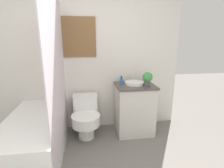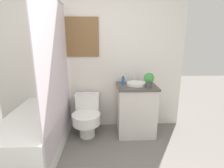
{
  "view_description": "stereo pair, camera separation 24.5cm",
  "coord_description": "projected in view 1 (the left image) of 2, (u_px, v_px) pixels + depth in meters",
  "views": [
    {
      "loc": [
        -0.01,
        -0.8,
        1.49
      ],
      "look_at": [
        0.34,
        1.55,
        0.87
      ],
      "focal_mm": 28.0,
      "sensor_mm": 36.0,
      "label": 1
    },
    {
      "loc": [
        0.24,
        -0.83,
        1.49
      ],
      "look_at": [
        0.34,
        1.55,
        0.87
      ],
      "focal_mm": 28.0,
      "sensor_mm": 36.0,
      "label": 2
    }
  ],
  "objects": [
    {
      "name": "vanity",
      "position": [
        134.0,
        108.0,
        2.8
      ],
      "size": [
        0.6,
        0.52,
        0.8
      ],
      "color": "beige",
      "rests_on": "ground_plane"
    },
    {
      "name": "soap_bottle",
      "position": [
        121.0,
        81.0,
        2.71
      ],
      "size": [
        0.05,
        0.05,
        0.13
      ],
      "color": "#2D6BB2",
      "rests_on": "vanity"
    },
    {
      "name": "wall_back",
      "position": [
        86.0,
        54.0,
        2.76
      ],
      "size": [
        3.05,
        0.07,
        2.5
      ],
      "color": "silver",
      "rests_on": "ground_plane"
    },
    {
      "name": "toilet",
      "position": [
        86.0,
        116.0,
        2.69
      ],
      "size": [
        0.43,
        0.57,
        0.63
      ],
      "color": "white",
      "rests_on": "ground_plane"
    },
    {
      "name": "sink",
      "position": [
        135.0,
        83.0,
        2.71
      ],
      "size": [
        0.31,
        0.34,
        0.13
      ],
      "color": "white",
      "rests_on": "vanity"
    },
    {
      "name": "shower_area",
      "position": [
        36.0,
        134.0,
        2.22
      ],
      "size": [
        0.68,
        1.4,
        1.98
      ],
      "color": "white",
      "rests_on": "ground_plane"
    },
    {
      "name": "potted_plant",
      "position": [
        147.0,
        78.0,
        2.56
      ],
      "size": [
        0.15,
        0.15,
        0.22
      ],
      "color": "#4C4C51",
      "rests_on": "vanity"
    }
  ]
}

